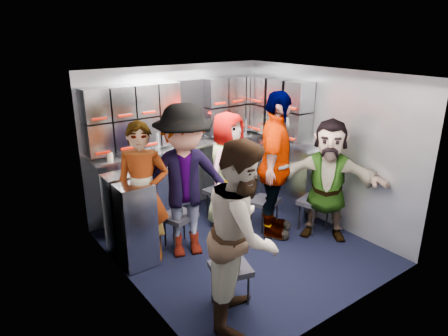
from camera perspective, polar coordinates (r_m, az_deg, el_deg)
floor at (r=5.06m, az=2.46°, el=-11.16°), size 3.00×3.00×0.00m
wall_back at (r=5.81m, az=-6.67°, el=4.05°), size 2.80×0.04×2.10m
wall_left at (r=3.95m, az=-13.45°, el=-3.77°), size 0.04×3.00×2.10m
wall_right at (r=5.57m, az=13.98°, el=2.93°), size 0.04×3.00×2.10m
ceiling at (r=4.39m, az=2.86°, el=13.23°), size 2.80×3.00×0.02m
cart_bank_back at (r=5.81m, az=-5.43°, el=-1.67°), size 2.68×0.38×0.99m
cart_bank_left at (r=4.72m, az=-13.30°, el=-7.23°), size 0.38×0.76×0.99m
counter at (r=5.64m, az=-5.59°, el=3.27°), size 2.68×0.42×0.03m
locker_bank_back at (r=5.58m, az=-6.07°, el=8.10°), size 2.68×0.28×0.82m
locker_bank_right at (r=5.82m, az=8.07°, el=8.47°), size 0.28×1.00×0.82m
right_cabinet at (r=6.01m, az=8.30°, el=-1.00°), size 0.28×1.20×1.00m
coffee_niche at (r=5.73m, az=-4.80°, el=8.21°), size 0.46×0.16×0.84m
red_latch_strip at (r=5.52m, az=-4.48°, el=1.47°), size 2.60×0.02×0.03m
jump_seat_near_left at (r=3.93m, az=0.92°, el=-14.43°), size 0.44×0.43×0.43m
jump_seat_mid_left at (r=4.92m, az=-6.48°, el=-7.09°), size 0.46×0.44×0.44m
jump_seat_center at (r=5.62m, az=-0.58°, el=-3.53°), size 0.41×0.40×0.43m
jump_seat_mid_right at (r=5.35m, az=5.79°, el=-4.98°), size 0.45×0.44×0.42m
jump_seat_near_right at (r=5.40m, az=12.77°, el=-4.89°), size 0.47×0.45×0.45m
attendant_standing at (r=4.56m, az=-11.51°, el=-3.61°), size 0.71×0.67×1.64m
attendant_arc_a at (r=3.56m, az=2.73°, el=-9.29°), size 1.05×1.04×1.71m
attendant_arc_b at (r=4.57m, az=-5.58°, el=-2.06°), size 1.33×1.02×1.81m
attendant_arc_c at (r=5.34m, az=0.53°, el=-0.20°), size 0.89×0.74×1.56m
attendant_arc_d at (r=5.02m, az=7.36°, el=0.25°), size 1.13×1.06×1.88m
attendant_arc_e at (r=5.15m, az=14.57°, el=-1.66°), size 1.25×1.41×1.55m
bottle_left at (r=5.35m, az=-9.55°, el=3.74°), size 0.07×0.07×0.24m
bottle_mid at (r=5.29m, az=-10.95°, el=3.56°), size 0.06×0.06×0.26m
bottle_right at (r=6.15m, az=3.03°, el=5.90°), size 0.06×0.06×0.23m
cup_left at (r=5.12m, az=-15.99°, el=1.66°), size 0.07×0.07×0.09m
cup_right at (r=6.05m, az=1.71°, el=5.08°), size 0.08×0.08×0.10m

